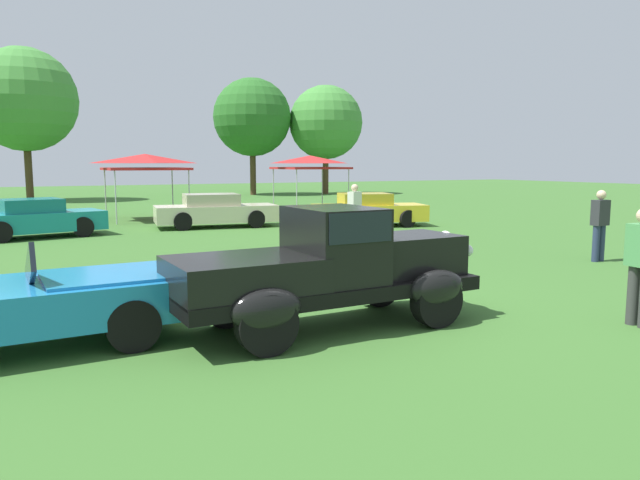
{
  "coord_description": "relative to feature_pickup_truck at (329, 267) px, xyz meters",
  "views": [
    {
      "loc": [
        -4.49,
        -7.65,
        2.3
      ],
      "look_at": [
        -0.21,
        0.69,
        1.1
      ],
      "focal_mm": 33.34,
      "sensor_mm": 36.0,
      "label": 1
    }
  ],
  "objects": [
    {
      "name": "ground_plane",
      "position": [
        0.63,
        0.41,
        -0.87
      ],
      "size": [
        120.0,
        120.0,
        0.0
      ],
      "primitive_type": "plane",
      "color": "#386628"
    },
    {
      "name": "feature_pickup_truck",
      "position": [
        0.0,
        0.0,
        0.0
      ],
      "size": [
        4.5,
        1.91,
        1.7
      ],
      "color": "black",
      "rests_on": "ground_plane"
    },
    {
      "name": "neighbor_convertible",
      "position": [
        -3.88,
        0.84,
        -0.29
      ],
      "size": [
        4.32,
        1.9,
        1.4
      ],
      "color": "#1E7AB7",
      "rests_on": "ground_plane"
    },
    {
      "name": "show_car_teal",
      "position": [
        -3.32,
        13.32,
        -0.27
      ],
      "size": [
        4.17,
        2.44,
        1.22
      ],
      "color": "teal",
      "rests_on": "ground_plane"
    },
    {
      "name": "show_car_cream",
      "position": [
        2.62,
        13.75,
        -0.27
      ],
      "size": [
        4.53,
        2.25,
        1.22
      ],
      "color": "beige",
      "rests_on": "ground_plane"
    },
    {
      "name": "show_car_yellow",
      "position": [
        7.81,
        11.54,
        -0.27
      ],
      "size": [
        4.44,
        2.83,
        1.22
      ],
      "color": "yellow",
      "rests_on": "ground_plane"
    },
    {
      "name": "spectator_near_truck",
      "position": [
        8.38,
        2.14,
        0.05
      ],
      "size": [
        0.41,
        0.25,
        1.69
      ],
      "color": "#283351",
      "rests_on": "ground_plane"
    },
    {
      "name": "spectator_by_row",
      "position": [
        5.33,
        8.35,
        0.05
      ],
      "size": [
        0.46,
        0.36,
        1.69
      ],
      "color": "#9E998E",
      "rests_on": "ground_plane"
    },
    {
      "name": "canopy_tent_left_field",
      "position": [
        0.97,
        17.86,
        1.56
      ],
      "size": [
        3.15,
        3.15,
        2.71
      ],
      "color": "#B7B7BC",
      "rests_on": "ground_plane"
    },
    {
      "name": "canopy_tent_center_field",
      "position": [
        8.99,
        18.8,
        1.56
      ],
      "size": [
        3.05,
        3.05,
        2.71
      ],
      "color": "#B7B7BC",
      "rests_on": "ground_plane"
    },
    {
      "name": "treeline_mid_left",
      "position": [
        -3.02,
        33.97,
        5.33
      ],
      "size": [
        6.3,
        6.3,
        9.36
      ],
      "color": "#47331E",
      "rests_on": "ground_plane"
    },
    {
      "name": "treeline_center",
      "position": [
        12.1,
        34.8,
        4.85
      ],
      "size": [
        5.74,
        5.74,
        8.6
      ],
      "color": "#47331E",
      "rests_on": "ground_plane"
    },
    {
      "name": "treeline_mid_right",
      "position": [
        17.53,
        33.44,
        4.56
      ],
      "size": [
        5.58,
        5.58,
        8.24
      ],
      "color": "#47331E",
      "rests_on": "ground_plane"
    }
  ]
}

